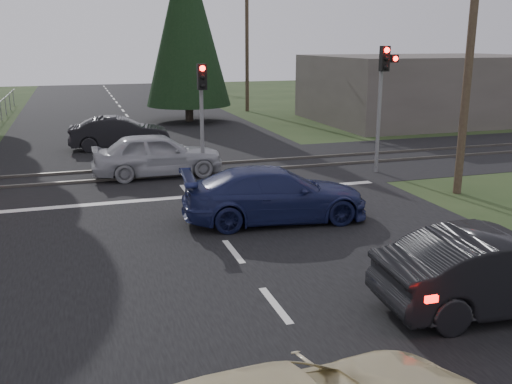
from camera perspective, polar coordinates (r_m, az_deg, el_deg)
name	(u,v)px	position (r m, az deg, el deg)	size (l,w,h in m)	color
ground	(275,305)	(11.05, 1.95, -11.27)	(120.00, 120.00, 0.00)	#233418
road	(180,184)	(20.21, -7.57, 0.82)	(14.00, 100.00, 0.01)	black
rail_corridor	(171,172)	(22.13, -8.50, 2.01)	(120.00, 8.00, 0.01)	black
stop_line	(190,196)	(18.50, -6.58, -0.45)	(13.00, 0.35, 0.00)	silver
rail_near	(174,175)	(21.35, -8.16, 1.68)	(120.00, 0.12, 0.10)	#59544C
rail_far	(168,166)	(22.90, -8.84, 2.54)	(120.00, 0.12, 0.10)	#59544C
traffic_signal_right	(383,85)	(21.79, 12.63, 10.43)	(0.68, 0.48, 4.70)	slate
traffic_signal_center	(202,101)	(20.58, -5.41, 9.05)	(0.32, 0.48, 4.10)	slate
utility_pole_near	(470,46)	(19.38, 20.66, 13.53)	(1.80, 0.26, 9.00)	#4C3D2D
utility_pole_mid	(247,43)	(41.08, -0.91, 14.66)	(1.80, 0.26, 9.00)	#4C3D2D
utility_pole_far	(182,42)	(65.42, -7.46, 14.61)	(1.80, 0.26, 9.00)	#4C3D2D
conifer_tree	(187,22)	(36.01, -6.96, 16.54)	(5.20, 5.20, 11.00)	#473D33
building_right	(428,88)	(38.03, 16.83, 9.91)	(14.00, 10.00, 4.00)	#59514C
dark_hatchback	(501,271)	(11.50, 23.28, -7.30)	(1.62, 4.64, 1.53)	black
silver_car	(157,155)	(21.39, -9.82, 3.72)	(1.91, 4.76, 1.62)	#A0A1A7
blue_sedan	(275,195)	(15.80, 1.91, -0.25)	(2.09, 5.15, 1.50)	#181E4A
dark_car_far	(119,133)	(27.29, -13.49, 5.76)	(1.57, 4.52, 1.49)	black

